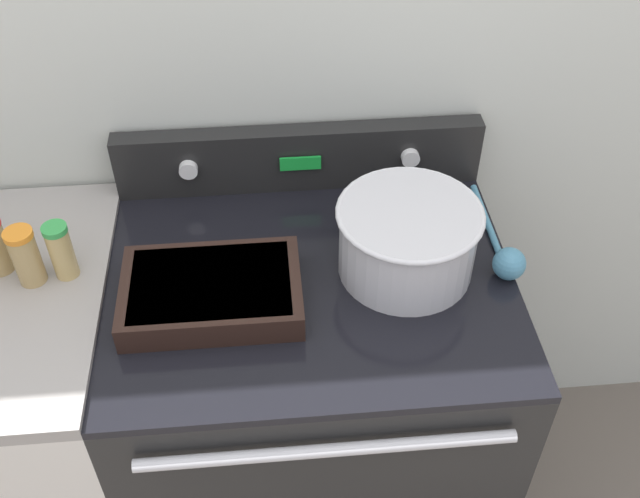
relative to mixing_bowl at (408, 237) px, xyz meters
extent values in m
cube|color=silver|center=(-0.19, 0.35, 0.25)|extent=(8.00, 0.05, 2.50)
cube|color=black|center=(-0.19, -0.01, -0.55)|extent=(0.81, 0.65, 0.90)
cube|color=black|center=(-0.19, -0.01, -0.09)|extent=(0.81, 0.65, 0.02)
cylinder|color=silver|center=(-0.19, -0.35, -0.16)|extent=(0.66, 0.02, 0.02)
cube|color=black|center=(-0.19, 0.29, -0.01)|extent=(0.81, 0.05, 0.15)
cylinder|color=white|center=(-0.43, 0.26, 0.00)|extent=(0.04, 0.02, 0.04)
cylinder|color=white|center=(0.05, 0.26, 0.00)|extent=(0.04, 0.02, 0.04)
cube|color=green|center=(-0.19, 0.26, 0.00)|extent=(0.09, 0.01, 0.03)
cube|color=silver|center=(-0.83, -0.01, -0.55)|extent=(0.48, 0.65, 0.90)
cylinder|color=silver|center=(0.00, 0.00, -0.01)|extent=(0.27, 0.27, 0.15)
torus|color=silver|center=(0.00, 0.00, 0.06)|extent=(0.28, 0.28, 0.01)
cylinder|color=beige|center=(0.00, 0.00, 0.05)|extent=(0.24, 0.24, 0.02)
cube|color=black|center=(-0.38, -0.06, -0.06)|extent=(0.34, 0.22, 0.06)
cube|color=#D1BC7A|center=(-0.38, -0.06, -0.04)|extent=(0.30, 0.20, 0.03)
cylinder|color=teal|center=(0.20, 0.10, -0.08)|extent=(0.01, 0.28, 0.01)
sphere|color=teal|center=(0.20, -0.04, -0.05)|extent=(0.07, 0.07, 0.07)
cylinder|color=tan|center=(-0.67, 0.03, -0.02)|extent=(0.05, 0.05, 0.11)
cylinder|color=green|center=(-0.67, 0.03, 0.04)|extent=(0.05, 0.05, 0.01)
cylinder|color=tan|center=(-0.73, 0.02, -0.02)|extent=(0.05, 0.05, 0.11)
cylinder|color=orange|center=(-0.73, 0.02, 0.05)|extent=(0.06, 0.06, 0.01)
camera|label=1|loc=(-0.27, -1.06, 0.97)|focal=42.00mm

